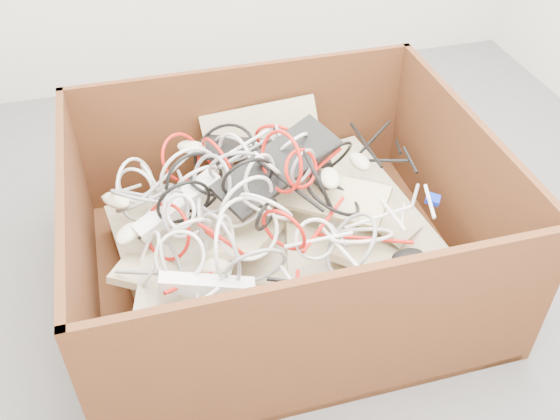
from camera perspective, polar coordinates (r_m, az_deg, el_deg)
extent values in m
plane|color=#57575A|center=(2.35, 5.28, -4.36)|extent=(3.00, 3.00, 0.00)
cube|color=#412510|center=(2.27, 0.13, -5.83)|extent=(1.34, 1.11, 0.03)
cube|color=#412510|center=(2.50, -3.16, 7.30)|extent=(1.34, 0.02, 0.57)
cube|color=#412510|center=(1.73, 5.00, -12.26)|extent=(1.34, 0.02, 0.57)
cube|color=#412510|center=(2.30, 16.09, 2.17)|extent=(0.03, 1.06, 0.57)
cube|color=#412510|center=(2.05, -17.82, -3.80)|extent=(0.02, 1.06, 0.57)
cube|color=#B4AE86|center=(2.23, -0.02, -4.15)|extent=(1.17, 1.01, 0.22)
cube|color=#B4AE86|center=(2.11, -2.39, -4.60)|extent=(0.84, 0.75, 0.23)
cube|color=#C2AF89|center=(2.30, -7.56, 0.22)|extent=(0.44, 0.41, 0.05)
cube|color=#C2AF89|center=(2.27, 7.51, 0.83)|extent=(0.38, 0.45, 0.14)
cube|color=#C2AF89|center=(2.01, 2.82, -6.55)|extent=(0.27, 0.47, 0.12)
cube|color=#C2AF89|center=(1.98, -8.74, -6.62)|extent=(0.46, 0.34, 0.11)
cube|color=#C2AF89|center=(1.96, 10.69, -5.48)|extent=(0.36, 0.44, 0.19)
cube|color=#C2AF89|center=(2.41, -1.84, 7.73)|extent=(0.45, 0.13, 0.21)
cube|color=#C2AF89|center=(2.05, -2.52, -2.32)|extent=(0.35, 0.42, 0.25)
cube|color=#C2AF89|center=(2.10, 3.85, 1.45)|extent=(0.44, 0.41, 0.11)
cube|color=black|center=(2.24, -1.14, 5.40)|extent=(0.46, 0.24, 0.11)
cube|color=black|center=(2.03, -0.22, 4.09)|extent=(0.47, 0.34, 0.15)
ellipsoid|color=beige|center=(2.03, -13.76, -2.10)|extent=(0.12, 0.12, 0.04)
ellipsoid|color=beige|center=(2.24, 7.31, 4.43)|extent=(0.08, 0.12, 0.04)
ellipsoid|color=beige|center=(1.87, -5.76, -5.11)|extent=(0.11, 0.07, 0.04)
ellipsoid|color=beige|center=(2.02, 4.60, 2.93)|extent=(0.08, 0.12, 0.04)
ellipsoid|color=beige|center=(2.22, -8.10, 5.71)|extent=(0.12, 0.11, 0.04)
ellipsoid|color=black|center=(1.98, 11.64, -4.19)|extent=(0.11, 0.07, 0.04)
ellipsoid|color=beige|center=(2.12, -14.78, 0.86)|extent=(0.12, 0.12, 0.04)
ellipsoid|color=black|center=(2.03, 3.92, 2.75)|extent=(0.10, 0.12, 0.04)
cube|color=white|center=(2.04, -9.34, 0.51)|extent=(0.31, 0.19, 0.13)
cube|color=white|center=(1.81, -6.74, -6.83)|extent=(0.28, 0.11, 0.09)
cube|color=#0B22B1|center=(2.10, 13.83, 0.98)|extent=(0.06, 0.06, 0.03)
torus|color=silver|center=(2.25, -11.74, 2.69)|extent=(0.07, 0.18, 0.18)
torus|color=silver|center=(2.06, -7.59, 2.98)|extent=(0.20, 0.14, 0.16)
torus|color=gray|center=(1.96, -9.52, -0.23)|extent=(0.11, 0.18, 0.20)
torus|color=silver|center=(1.83, -9.18, -4.20)|extent=(0.21, 0.19, 0.12)
torus|color=gray|center=(1.85, -5.50, -3.56)|extent=(0.12, 0.29, 0.30)
torus|color=gray|center=(2.08, -12.65, 1.19)|extent=(0.21, 0.22, 0.17)
torus|color=silver|center=(1.96, -1.21, 4.35)|extent=(0.09, 0.13, 0.13)
torus|color=silver|center=(1.89, -8.17, -1.67)|extent=(0.16, 0.08, 0.15)
torus|color=gray|center=(2.18, -12.28, 1.11)|extent=(0.25, 0.20, 0.18)
torus|color=red|center=(1.83, 0.34, -1.87)|extent=(0.15, 0.17, 0.22)
torus|color=silver|center=(1.94, -11.93, -4.37)|extent=(0.13, 0.25, 0.22)
torus|color=silver|center=(2.22, -13.12, 2.15)|extent=(0.14, 0.12, 0.17)
torus|color=red|center=(1.99, -10.30, -1.97)|extent=(0.17, 0.22, 0.24)
torus|color=black|center=(1.83, -1.26, -0.44)|extent=(0.12, 0.11, 0.15)
torus|color=silver|center=(1.97, -1.89, 3.12)|extent=(0.17, 0.12, 0.20)
torus|color=black|center=(1.93, -2.97, 2.93)|extent=(0.24, 0.08, 0.23)
torus|color=gray|center=(2.01, -4.09, 3.94)|extent=(0.20, 0.09, 0.18)
torus|color=red|center=(2.19, -9.04, 4.79)|extent=(0.17, 0.19, 0.22)
torus|color=red|center=(1.93, 0.10, 4.43)|extent=(0.10, 0.27, 0.27)
torus|color=black|center=(1.98, -8.81, 0.69)|extent=(0.26, 0.06, 0.26)
torus|color=silver|center=(2.09, 1.22, 6.15)|extent=(0.14, 0.09, 0.14)
torus|color=gray|center=(1.98, -6.31, 2.39)|extent=(0.14, 0.26, 0.24)
torus|color=silver|center=(1.92, -3.08, 0.73)|extent=(0.27, 0.12, 0.28)
torus|color=gray|center=(1.86, 6.49, -3.10)|extent=(0.19, 0.29, 0.23)
torus|color=silver|center=(1.82, -5.07, -3.42)|extent=(0.12, 0.25, 0.27)
torus|color=red|center=(1.92, 1.94, 3.80)|extent=(0.17, 0.09, 0.17)
torus|color=gray|center=(1.81, -2.22, -5.20)|extent=(0.22, 0.09, 0.21)
torus|color=gray|center=(1.93, -7.26, -0.80)|extent=(0.04, 0.16, 0.16)
torus|color=gray|center=(2.17, 0.28, 5.89)|extent=(0.08, 0.22, 0.22)
torus|color=silver|center=(1.92, -9.09, -0.16)|extent=(0.11, 0.13, 0.14)
torus|color=black|center=(1.99, 3.38, 2.87)|extent=(0.13, 0.33, 0.31)
torus|color=gray|center=(2.24, -4.18, 5.26)|extent=(0.18, 0.17, 0.24)
torus|color=red|center=(2.19, -0.22, 6.46)|extent=(0.21, 0.12, 0.23)
torus|color=silver|center=(2.15, -4.10, 4.40)|extent=(0.13, 0.25, 0.27)
torus|color=gray|center=(1.96, 2.09, 4.01)|extent=(0.15, 0.11, 0.17)
torus|color=silver|center=(1.89, 7.32, -2.32)|extent=(0.29, 0.25, 0.16)
torus|color=black|center=(2.00, 4.88, 1.25)|extent=(0.25, 0.28, 0.14)
torus|color=black|center=(2.07, -7.81, 2.49)|extent=(0.28, 0.10, 0.28)
torus|color=silver|center=(1.85, 3.25, -2.69)|extent=(0.17, 0.11, 0.14)
torus|color=silver|center=(2.10, -8.28, 3.10)|extent=(0.29, 0.10, 0.30)
torus|color=silver|center=(2.23, -13.03, 1.85)|extent=(0.19, 0.26, 0.30)
torus|color=black|center=(2.14, 3.91, 4.18)|extent=(0.33, 0.17, 0.31)
torus|color=red|center=(2.17, -5.71, 4.45)|extent=(0.12, 0.24, 0.25)
torus|color=silver|center=(1.85, -1.30, 0.29)|extent=(0.15, 0.20, 0.20)
torus|color=silver|center=(1.82, -2.97, -1.69)|extent=(0.27, 0.19, 0.21)
torus|color=black|center=(2.06, -7.04, 2.18)|extent=(0.13, 0.16, 0.10)
torus|color=red|center=(1.87, -5.12, -3.00)|extent=(0.17, 0.25, 0.23)
torus|color=gray|center=(1.89, -9.85, -5.01)|extent=(0.09, 0.20, 0.19)
torus|color=black|center=(2.21, -5.13, 5.04)|extent=(0.24, 0.29, 0.22)
cylinder|color=silver|center=(1.75, -7.65, -8.58)|extent=(0.14, 0.07, 0.05)
cylinder|color=black|center=(2.44, 8.54, 6.47)|extent=(0.18, 0.12, 0.08)
cylinder|color=red|center=(2.06, 3.26, 3.71)|extent=(0.22, 0.11, 0.07)
cylinder|color=gray|center=(2.09, -8.58, 1.78)|extent=(0.04, 0.23, 0.01)
cylinder|color=gray|center=(1.76, -7.67, -9.12)|extent=(0.04, 0.14, 0.02)
cylinder|color=gray|center=(2.14, -3.20, 5.31)|extent=(0.21, 0.14, 0.02)
cylinder|color=black|center=(1.94, 0.82, 2.35)|extent=(0.16, 0.25, 0.07)
cylinder|color=silver|center=(2.07, 13.56, 0.78)|extent=(0.05, 0.14, 0.04)
cylinder|color=black|center=(1.77, 2.57, -6.81)|extent=(0.22, 0.09, 0.04)
cylinder|color=black|center=(2.07, -0.23, 5.25)|extent=(0.14, 0.10, 0.07)
cylinder|color=black|center=(2.33, 7.87, 5.97)|extent=(0.02, 0.29, 0.02)
cylinder|color=gray|center=(1.89, 5.35, -2.28)|extent=(0.02, 0.15, 0.05)
cylinder|color=gray|center=(2.16, -2.86, 4.97)|extent=(0.18, 0.03, 0.06)
cylinder|color=silver|center=(1.74, 1.23, -6.85)|extent=(0.03, 0.21, 0.07)
cylinder|color=gray|center=(1.88, -11.86, -5.67)|extent=(0.21, 0.15, 0.08)
cylinder|color=silver|center=(2.04, 11.17, -0.60)|extent=(0.08, 0.12, 0.02)
cylinder|color=silver|center=(1.80, 5.93, -3.88)|extent=(0.06, 0.29, 0.05)
cylinder|color=black|center=(2.28, 11.85, 4.52)|extent=(0.02, 0.12, 0.04)
cylinder|color=silver|center=(2.29, 1.32, 7.28)|extent=(0.11, 0.13, 0.06)
cylinder|color=gray|center=(2.19, -0.74, 5.23)|extent=(0.06, 0.12, 0.05)
cylinder|color=red|center=(1.90, 4.04, -1.26)|extent=(0.20, 0.21, 0.02)
cylinder|color=black|center=(2.04, -11.73, -1.26)|extent=(0.10, 0.14, 0.03)
cylinder|color=red|center=(1.75, 1.57, -6.83)|extent=(0.06, 0.14, 0.05)
cylinder|color=red|center=(1.92, 7.85, -2.60)|extent=(0.28, 0.11, 0.03)
cylinder|color=black|center=(2.45, 10.79, 5.70)|extent=(0.05, 0.12, 0.04)
cylinder|color=red|center=(1.83, -7.28, -6.16)|extent=(0.23, 0.13, 0.07)
cylinder|color=black|center=(2.30, 9.34, 4.50)|extent=(0.19, 0.11, 0.04)
cylinder|color=silver|center=(2.01, 9.78, 0.26)|extent=(0.02, 0.27, 0.04)
cylinder|color=gray|center=(2.13, -10.22, 3.23)|extent=(0.23, 0.15, 0.09)
cylinder|color=black|center=(2.24, -0.17, 6.89)|extent=(0.02, 0.14, 0.02)
cylinder|color=gray|center=(2.04, -0.30, 4.23)|extent=(0.06, 0.16, 0.06)
cylinder|color=silver|center=(2.26, -1.78, 6.22)|extent=(0.27, 0.11, 0.02)
cylinder|color=silver|center=(1.84, 3.56, -2.75)|extent=(0.21, 0.02, 0.02)
cylinder|color=silver|center=(2.30, -14.29, 1.69)|extent=(0.14, 0.12, 0.07)
cylinder|color=silver|center=(2.13, -2.67, 6.38)|extent=(0.17, 0.07, 0.06)
cylinder|color=silver|center=(1.99, 9.05, -0.63)|extent=(0.24, 0.05, 0.02)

